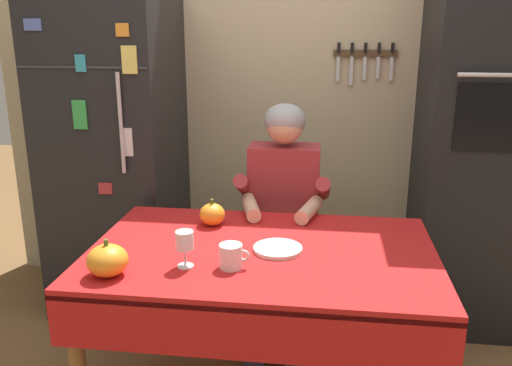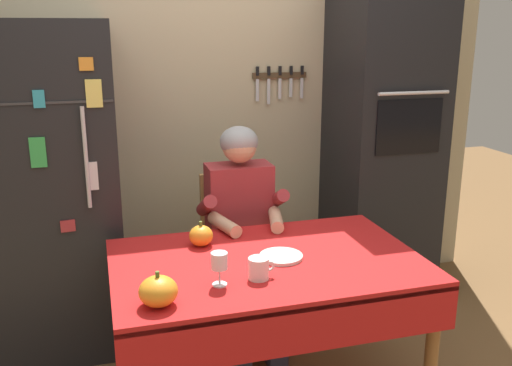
# 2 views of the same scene
# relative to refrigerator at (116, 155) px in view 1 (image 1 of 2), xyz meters

# --- Properties ---
(back_wall_assembly) EXTENTS (3.70, 0.13, 2.60)m
(back_wall_assembly) POSITION_rel_refrigerator_xyz_m (1.00, 0.39, 0.40)
(back_wall_assembly) COLOR #BCAD89
(back_wall_assembly) RESTS_ON ground
(refrigerator) EXTENTS (0.68, 0.71, 1.80)m
(refrigerator) POSITION_rel_refrigerator_xyz_m (0.00, 0.00, 0.00)
(refrigerator) COLOR black
(refrigerator) RESTS_ON ground
(wall_oven) EXTENTS (0.60, 0.64, 2.10)m
(wall_oven) POSITION_rel_refrigerator_xyz_m (2.00, 0.04, 0.15)
(wall_oven) COLOR black
(wall_oven) RESTS_ON ground
(dining_table) EXTENTS (1.40, 0.90, 0.74)m
(dining_table) POSITION_rel_refrigerator_xyz_m (0.95, -0.88, -0.24)
(dining_table) COLOR brown
(dining_table) RESTS_ON ground
(chair_behind_person) EXTENTS (0.40, 0.40, 0.93)m
(chair_behind_person) POSITION_rel_refrigerator_xyz_m (0.99, -0.09, -0.39)
(chair_behind_person) COLOR tan
(chair_behind_person) RESTS_ON ground
(seated_person) EXTENTS (0.47, 0.55, 1.25)m
(seated_person) POSITION_rel_refrigerator_xyz_m (0.99, -0.28, -0.16)
(seated_person) COLOR #38384C
(seated_person) RESTS_ON ground
(coffee_mug) EXTENTS (0.12, 0.09, 0.09)m
(coffee_mug) POSITION_rel_refrigerator_xyz_m (0.86, -1.05, -0.11)
(coffee_mug) COLOR white
(coffee_mug) RESTS_ON dining_table
(wine_glass) EXTENTS (0.07, 0.07, 0.14)m
(wine_glass) POSITION_rel_refrigerator_xyz_m (0.68, -1.07, -0.06)
(wine_glass) COLOR white
(wine_glass) RESTS_ON dining_table
(pumpkin_large) EXTENTS (0.15, 0.15, 0.14)m
(pumpkin_large) POSITION_rel_refrigerator_xyz_m (0.42, -1.17, -0.10)
(pumpkin_large) COLOR orange
(pumpkin_large) RESTS_ON dining_table
(pumpkin_medium) EXTENTS (0.12, 0.12, 0.12)m
(pumpkin_medium) POSITION_rel_refrigerator_xyz_m (0.69, -0.62, -0.11)
(pumpkin_medium) COLOR orange
(pumpkin_medium) RESTS_ON dining_table
(serving_tray) EXTENTS (0.20, 0.20, 0.02)m
(serving_tray) POSITION_rel_refrigerator_xyz_m (1.01, -0.87, -0.15)
(serving_tray) COLOR silver
(serving_tray) RESTS_ON dining_table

